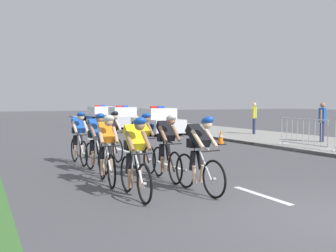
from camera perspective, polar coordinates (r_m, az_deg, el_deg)
ground_plane at (r=6.46m, az=23.90°, el=-12.78°), size 160.00×160.00×0.00m
sidewalk_slab at (r=22.07m, az=8.68°, el=-0.98°), size 5.07×60.00×0.12m
kerb_edge at (r=20.74m, az=3.15°, el=-1.22°), size 0.16×60.00×0.13m
lane_markings_centre at (r=10.86m, az=-0.03°, el=-5.89°), size 0.14×17.60×0.01m
cyclist_lead at (r=7.04m, az=-5.01°, el=-4.61°), size 0.43×1.72×1.56m
cyclist_second at (r=7.43m, az=4.80°, el=-4.18°), size 0.43×1.72×1.56m
cyclist_third at (r=8.33m, az=-9.30°, el=-3.38°), size 0.45×1.72×1.56m
cyclist_fourth at (r=8.62m, az=-0.21°, el=-3.10°), size 0.43×1.72×1.56m
cyclist_fifth at (r=9.77m, az=-10.80°, el=-2.38°), size 0.44×1.72×1.56m
cyclist_sixth at (r=9.84m, az=-3.94°, el=-2.28°), size 0.42×1.72×1.56m
cyclist_seventh at (r=11.22m, az=-13.38°, el=-1.65°), size 0.42×1.72×1.56m
cyclist_eighth at (r=11.76m, az=-8.60°, el=-1.36°), size 0.44×1.72×1.56m
police_car_nearest at (r=21.71m, az=-1.71°, el=0.62°), size 2.21×4.50×1.59m
police_car_second at (r=27.16m, az=-7.02°, el=1.18°), size 2.30×4.54×1.59m
police_car_third at (r=32.42m, az=-10.34°, el=1.53°), size 2.09×4.45×1.59m
crowd_barrier_middle at (r=15.02m, az=19.82°, el=-1.01°), size 0.57×2.32×1.07m
traffic_cone_near at (r=16.17m, az=8.00°, el=-1.72°), size 0.36×0.36×0.64m
spectator_closest at (r=20.58m, az=12.95°, el=1.50°), size 0.43×0.42×1.68m
spectator_middle at (r=17.23m, az=22.38°, el=0.94°), size 0.50×0.36×1.68m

